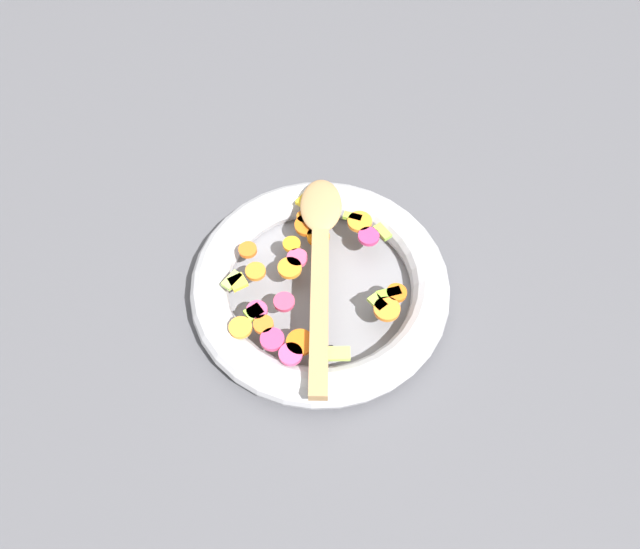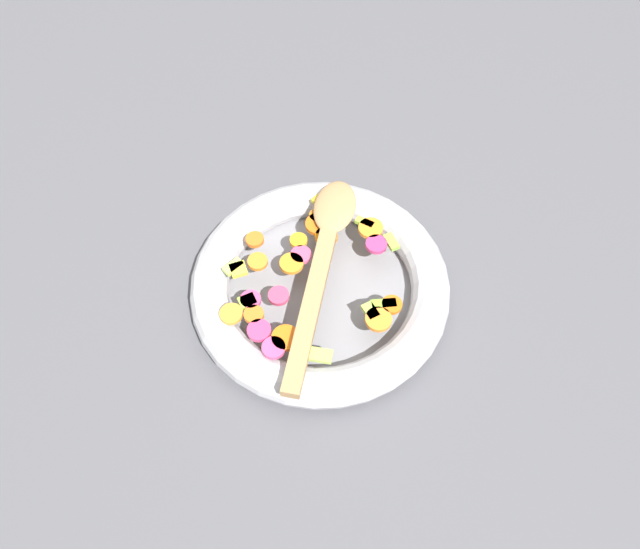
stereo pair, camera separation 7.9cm
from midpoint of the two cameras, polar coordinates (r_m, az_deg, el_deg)
ground_plane at (r=0.83m, az=2.71°, el=-2.08°), size 4.00×4.00×0.00m
skillet at (r=0.81m, az=2.77°, el=-1.28°), size 0.34×0.34×0.05m
chopped_vegetables at (r=0.78m, az=1.70°, el=-0.32°), size 0.25×0.24×0.01m
wooden_spoon at (r=0.79m, az=3.17°, el=1.64°), size 0.30×0.17×0.01m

